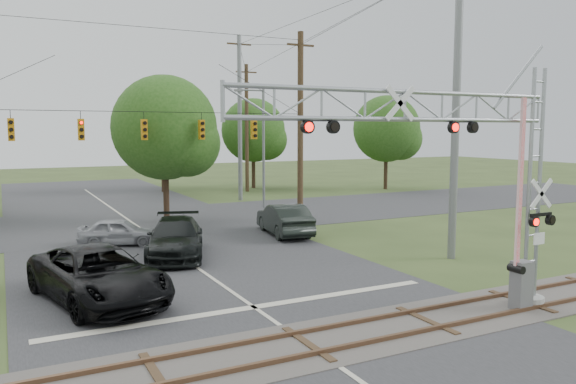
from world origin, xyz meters
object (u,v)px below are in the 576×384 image
crossing_gantry (460,165)px  traffic_signal_span (162,128)px  pickup_black (98,275)px  sedan_silver (120,232)px  streetlight (261,142)px  car_dark (176,238)px

crossing_gantry → traffic_signal_span: bearing=101.8°
pickup_black → sedan_silver: size_ratio=1.65×
sedan_silver → streetlight: (11.57, 8.61, 4.13)m
traffic_signal_span → pickup_black: bearing=-114.2°
streetlight → sedan_silver: bearing=-143.3°
traffic_signal_span → crossing_gantry: bearing=-78.2°
traffic_signal_span → pickup_black: 13.54m
crossing_gantry → car_dark: 13.65m
car_dark → streetlight: (9.81, 12.31, 3.94)m
pickup_black → car_dark: (4.10, 5.32, -0.05)m
sedan_silver → crossing_gantry: bearing=-134.3°
streetlight → pickup_black: bearing=-128.3°
crossing_gantry → pickup_black: (-9.02, 6.84, -3.75)m
pickup_black → car_dark: 6.71m
crossing_gantry → pickup_black: 11.93m
traffic_signal_span → pickup_black: (-5.19, -11.53, -4.85)m
car_dark → streetlight: streetlight is taller
car_dark → streetlight: size_ratio=0.68×
crossing_gantry → streetlight: size_ratio=1.27×
crossing_gantry → pickup_black: size_ratio=1.70×
crossing_gantry → traffic_signal_span: traffic_signal_span is taller
crossing_gantry → car_dark: (-4.92, 12.16, -3.79)m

